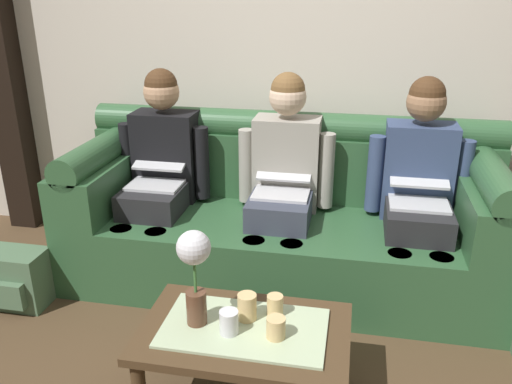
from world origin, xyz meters
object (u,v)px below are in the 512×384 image
object	(u,v)px
person_left	(160,166)
couch	(283,220)
person_right	(419,183)
coffee_table	(244,339)
cup_far_center	(275,305)
flower_vase	(194,265)
cup_near_left	(229,322)
backpack_left	(17,279)
cup_far_left	(248,307)
cup_near_right	(276,328)
person_middle	(284,174)

from	to	relation	value
person_left	couch	bearing A→B (deg)	0.36
couch	person_right	distance (m)	0.80
coffee_table	cup_far_center	world-z (taller)	cup_far_center
person_right	cup_far_center	world-z (taller)	person_right
flower_vase	cup_near_left	size ratio (longest dim) A/B	4.20
couch	cup_far_center	bearing A→B (deg)	-83.68
person_right	cup_near_left	bearing A→B (deg)	-125.21
person_left	coffee_table	world-z (taller)	person_left
cup_far_center	backpack_left	xyz separation A→B (m)	(-1.49, 0.37, -0.27)
flower_vase	cup_far_left	xyz separation A→B (m)	(0.20, 0.07, -0.21)
coffee_table	backpack_left	world-z (taller)	coffee_table
person_right	coffee_table	distance (m)	1.35
cup_near_right	cup_far_center	world-z (taller)	cup_far_center
flower_vase	cup_near_right	bearing A→B (deg)	-5.62
coffee_table	person_middle	bearing A→B (deg)	90.00
person_middle	flower_vase	world-z (taller)	person_middle
flower_vase	cup_far_left	bearing A→B (deg)	18.51
person_left	person_middle	world-z (taller)	same
person_middle	cup_far_center	bearing A→B (deg)	-83.65
person_middle	backpack_left	world-z (taller)	person_middle
flower_vase	person_middle	bearing A→B (deg)	79.89
person_middle	couch	bearing A→B (deg)	90.00
cup_far_center	cup_far_left	size ratio (longest dim) A/B	0.78
person_middle	cup_far_left	bearing A→B (deg)	-89.87
cup_near_left	cup_far_center	bearing A→B (deg)	44.84
flower_vase	cup_near_right	world-z (taller)	flower_vase
coffee_table	cup_near_left	distance (m)	0.13
cup_far_left	person_middle	bearing A→B (deg)	90.13
person_left	coffee_table	distance (m)	1.35
person_right	cup_near_left	distance (m)	1.40
cup_near_left	flower_vase	bearing A→B (deg)	164.40
cup_far_center	flower_vase	bearing A→B (deg)	-158.80
cup_far_left	backpack_left	bearing A→B (deg)	162.94
coffee_table	cup_near_right	world-z (taller)	cup_near_right
person_right	person_left	bearing A→B (deg)	180.00
backpack_left	cup_near_right	bearing A→B (deg)	-19.00
flower_vase	backpack_left	size ratio (longest dim) A/B	1.28
flower_vase	cup_near_left	world-z (taller)	flower_vase
person_left	backpack_left	distance (m)	1.01
cup_near_left	cup_far_center	size ratio (longest dim) A/B	1.10
cup_near_left	cup_far_center	distance (m)	0.22
cup_near_right	backpack_left	distance (m)	1.63
cup_far_left	backpack_left	size ratio (longest dim) A/B	0.35
couch	flower_vase	distance (m)	1.14
couch	cup_near_left	world-z (taller)	couch
coffee_table	cup_far_left	xyz separation A→B (m)	(0.00, 0.06, 0.12)
cup_near_left	backpack_left	world-z (taller)	cup_near_left
cup_near_left	person_left	bearing A→B (deg)	121.66
backpack_left	person_middle	bearing A→B (deg)	23.19
cup_near_right	cup_far_left	distance (m)	0.17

